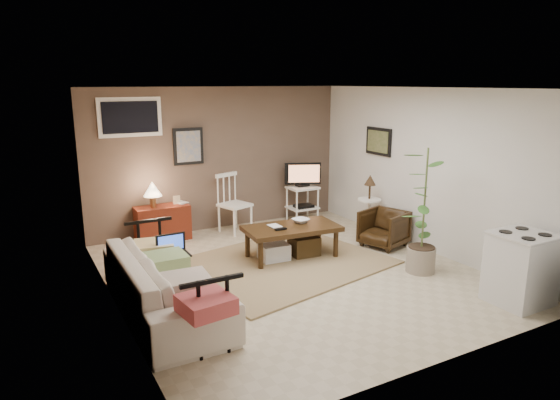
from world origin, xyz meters
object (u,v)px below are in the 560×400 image
coffee_table (291,239)px  armchair (384,227)px  sofa (164,274)px  spindle_chair (234,205)px  side_table (369,198)px  potted_plant (424,206)px  stove (521,268)px  tv_stand (303,191)px  red_console (162,220)px

coffee_table → armchair: bearing=-8.1°
sofa → spindle_chair: 3.06m
side_table → potted_plant: (-0.44, -1.66, 0.28)m
side_table → stove: size_ratio=1.20×
coffee_table → stove: (1.56, -2.53, 0.13)m
armchair → stove: stove is taller
coffee_table → tv_stand: 1.98m
tv_stand → armchair: bearing=-78.6°
red_console → side_table: (3.08, -1.34, 0.29)m
tv_stand → armchair: (0.36, -1.80, -0.26)m
coffee_table → sofa: bearing=-158.4°
coffee_table → spindle_chair: (-0.18, 1.60, 0.18)m
tv_stand → armchair: size_ratio=1.73×
sofa → red_console: 2.63m
red_console → armchair: 3.49m
tv_stand → side_table: size_ratio=1.07×
sofa → potted_plant: bearing=-97.9°
coffee_table → side_table: (1.70, 0.38, 0.34)m
spindle_chair → stove: bearing=-67.1°
tv_stand → sofa: bearing=-143.3°
sofa → spindle_chair: bearing=-38.0°
red_console → spindle_chair: 1.21m
coffee_table → red_console: bearing=128.8°
tv_stand → potted_plant: potted_plant is taller
potted_plant → stove: bearing=-76.6°
red_console → armchair: bearing=-33.7°
tv_stand → potted_plant: size_ratio=0.64×
side_table → stove: (-0.14, -2.91, -0.21)m
coffee_table → armchair: (1.52, -0.21, 0.03)m
coffee_table → red_console: 2.21m
coffee_table → sofa: 2.23m
armchair → stove: (0.04, -2.31, 0.10)m
side_table → sofa: bearing=-162.3°
coffee_table → side_table: 1.78m
red_console → side_table: 3.37m
spindle_chair → potted_plant: 3.24m
red_console → tv_stand: bearing=-3.1°
red_console → tv_stand: 2.55m
coffee_table → stove: 2.97m
sofa → tv_stand: bearing=-53.3°
red_console → coffee_table: bearing=-51.2°
spindle_chair → stove: size_ratio=1.18×
side_table → armchair: side_table is taller
side_table → armchair: bearing=-106.8°
stove → red_console: bearing=124.7°
red_console → spindle_chair: size_ratio=0.98×
potted_plant → stove: 1.37m
tv_stand → stove: bearing=-84.4°
potted_plant → stove: size_ratio=2.03×
red_console → potted_plant: (2.64, -3.00, 0.56)m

